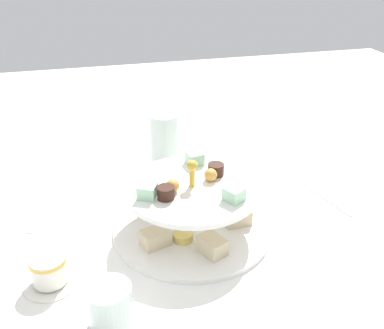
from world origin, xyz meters
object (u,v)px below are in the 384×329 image
water_glass_tall_right (167,142)px  water_glass_short_left (110,307)px  teacup_with_saucer (49,271)px  butter_knife_left (323,195)px  butter_knife_right (47,208)px  tiered_serving_stand (192,211)px

water_glass_tall_right → water_glass_short_left: (0.45, -0.17, -0.03)m
water_glass_tall_right → water_glass_short_left: 0.48m
teacup_with_saucer → butter_knife_left: bearing=102.9°
water_glass_short_left → teacup_with_saucer: (-0.11, -0.09, -0.01)m
butter_knife_left → butter_knife_right: bearing=67.6°
butter_knife_right → tiered_serving_stand: bearing=81.2°
teacup_with_saucer → butter_knife_right: size_ratio=0.53×
tiered_serving_stand → butter_knife_right: (-0.14, -0.27, -0.04)m
teacup_with_saucer → butter_knife_left: 0.57m
water_glass_tall_right → water_glass_short_left: bearing=-21.2°
teacup_with_saucer → butter_knife_right: 0.23m
teacup_with_saucer → butter_knife_right: teacup_with_saucer is taller
tiered_serving_stand → water_glass_tall_right: bearing=178.8°
water_glass_tall_right → butter_knife_right: 0.30m
water_glass_short_left → butter_knife_right: size_ratio=0.41×
water_glass_short_left → teacup_with_saucer: water_glass_short_left is taller
tiered_serving_stand → water_glass_tall_right: size_ratio=2.16×
tiered_serving_stand → butter_knife_left: tiered_serving_stand is taller
water_glass_short_left → teacup_with_saucer: size_ratio=0.77×
tiered_serving_stand → water_glass_tall_right: 0.26m
water_glass_short_left → tiered_serving_stand: bearing=138.8°
water_glass_tall_right → butter_knife_left: 0.37m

